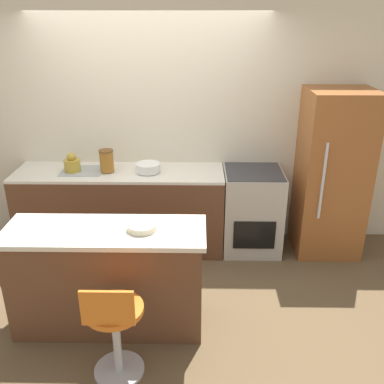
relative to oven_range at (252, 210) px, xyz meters
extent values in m
plane|color=brown|center=(-1.11, -0.33, -0.46)|extent=(14.00, 14.00, 0.00)
cube|color=beige|center=(-1.11, 0.34, 0.84)|extent=(8.00, 0.06, 2.60)
cube|color=brown|center=(-1.45, 0.00, -0.02)|extent=(2.24, 0.62, 0.88)
cube|color=silver|center=(-1.45, 0.00, 0.44)|extent=(2.24, 0.62, 0.03)
cube|color=#9EA3A8|center=(-1.84, 0.00, 0.46)|extent=(0.44, 0.34, 0.01)
cube|color=brown|center=(-1.34, -1.31, -0.02)|extent=(1.55, 0.52, 0.87)
cube|color=silver|center=(-1.34, -1.31, 0.43)|extent=(1.61, 0.56, 0.04)
cube|color=#B7B2A8|center=(0.00, 0.00, 0.00)|extent=(0.63, 0.62, 0.91)
cube|color=black|center=(0.00, -0.31, -0.14)|extent=(0.44, 0.01, 0.32)
cube|color=#333338|center=(0.00, 0.00, 0.46)|extent=(0.60, 0.59, 0.01)
cube|color=#995628|center=(0.83, 0.00, 0.43)|extent=(0.68, 0.62, 1.79)
cube|color=silver|center=(0.64, -0.33, 0.48)|extent=(0.02, 0.02, 0.80)
cylinder|color=#B7B7BC|center=(-1.18, -1.86, -0.45)|extent=(0.38, 0.38, 0.02)
cylinder|color=#B7B7BC|center=(-1.18, -1.86, -0.18)|extent=(0.06, 0.06, 0.55)
cylinder|color=orange|center=(-1.18, -1.86, 0.11)|extent=(0.42, 0.42, 0.04)
cube|color=orange|center=(-1.18, -2.03, 0.26)|extent=(0.36, 0.02, 0.27)
cylinder|color=#B29333|center=(-1.93, -0.02, 0.53)|extent=(0.17, 0.17, 0.13)
sphere|color=#B29333|center=(-1.93, -0.02, 0.62)|extent=(0.09, 0.09, 0.09)
cylinder|color=white|center=(-1.13, -0.02, 0.51)|extent=(0.26, 0.26, 0.09)
cylinder|color=#9E6623|center=(-1.56, -0.02, 0.57)|extent=(0.15, 0.15, 0.22)
cylinder|color=brown|center=(-1.56, -0.02, 0.69)|extent=(0.15, 0.15, 0.02)
cylinder|color=beige|center=(-1.03, -1.31, 0.48)|extent=(0.23, 0.23, 0.05)
camera|label=1|loc=(-0.59, -4.28, 2.05)|focal=40.00mm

